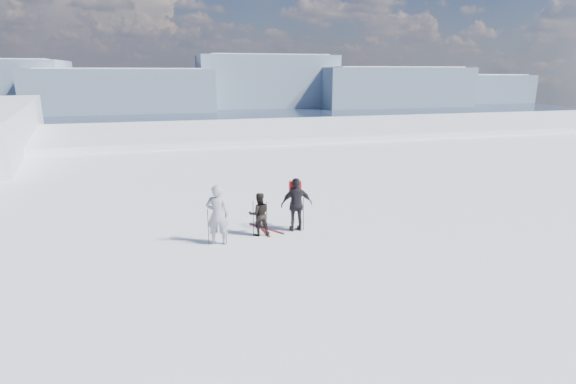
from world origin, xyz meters
name	(u,v)px	position (x,y,z in m)	size (l,w,h in m)	color
lake_basin	(230,201)	(0.00, 30.00, -6.50)	(820.00, 820.00, 71.62)	white
far_mountain_range	(200,85)	(29.60, 454.78, -7.19)	(770.00, 110.00, 53.00)	slate
skier_grey	(217,215)	(-3.98, 2.58, 1.01)	(0.74, 0.48, 2.02)	#979AA4
skier_dark	(259,214)	(-2.51, 3.04, 0.76)	(0.74, 0.58, 1.52)	black
skier_pack	(297,205)	(-1.12, 3.16, 0.97)	(1.13, 0.47, 1.93)	black
backpack	(295,169)	(-1.10, 3.41, 2.21)	(0.41, 0.23, 0.56)	red
ski_poles	(259,220)	(-2.55, 2.84, 0.62)	(3.44, 0.62, 1.27)	black
skis_loose	(264,229)	(-2.21, 3.58, 0.01)	(1.04, 1.70, 0.03)	black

